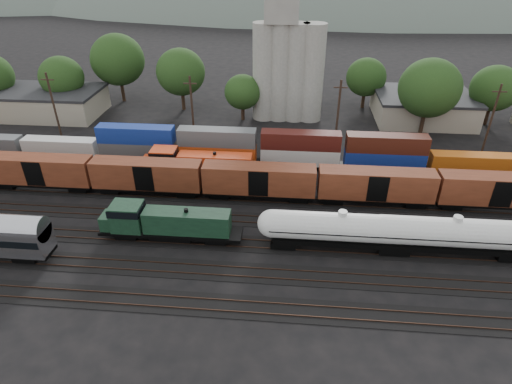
# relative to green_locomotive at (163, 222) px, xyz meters

# --- Properties ---
(ground) EXTENTS (600.00, 600.00, 0.00)m
(ground) POSITION_rel_green_locomotive_xyz_m (9.88, 5.00, -2.53)
(ground) COLOR black
(tracks) EXTENTS (180.00, 33.20, 0.20)m
(tracks) POSITION_rel_green_locomotive_xyz_m (9.88, 5.00, -2.49)
(tracks) COLOR black
(tracks) RESTS_ON ground
(green_locomotive) EXTENTS (16.75, 2.96, 4.43)m
(green_locomotive) POSITION_rel_green_locomotive_xyz_m (0.00, 0.00, 0.00)
(green_locomotive) COLOR black
(green_locomotive) RESTS_ON ground
(tank_car_a) EXTENTS (18.85, 3.37, 4.94)m
(tank_car_a) POSITION_rel_green_locomotive_xyz_m (20.52, 0.00, 0.38)
(tank_car_a) COLOR white
(tank_car_a) RESTS_ON ground
(tank_car_b) EXTENTS (19.02, 3.40, 4.98)m
(tank_car_b) POSITION_rel_green_locomotive_xyz_m (32.82, 0.00, 0.41)
(tank_car_b) COLOR white
(tank_car_b) RESTS_ON ground
(orange_locomotive) EXTENTS (17.82, 2.97, 4.45)m
(orange_locomotive) POSITION_rel_green_locomotive_xyz_m (0.59, 15.00, 0.01)
(orange_locomotive) COLOR black
(orange_locomotive) RESTS_ON ground
(boxcar_string) EXTENTS (184.40, 2.90, 4.20)m
(boxcar_string) POSITION_rel_green_locomotive_xyz_m (18.17, 10.00, 0.59)
(boxcar_string) COLOR black
(boxcar_string) RESTS_ON ground
(container_wall) EXTENTS (160.00, 2.60, 5.80)m
(container_wall) POSITION_rel_green_locomotive_xyz_m (15.01, 20.00, 0.05)
(container_wall) COLOR black
(container_wall) RESTS_ON ground
(grain_silo) EXTENTS (13.40, 5.00, 29.00)m
(grain_silo) POSITION_rel_green_locomotive_xyz_m (13.16, 41.00, 8.72)
(grain_silo) COLOR #9C998F
(grain_silo) RESTS_ON ground
(industrial_sheds) EXTENTS (119.38, 17.26, 5.10)m
(industrial_sheds) POSITION_rel_green_locomotive_xyz_m (16.51, 40.25, 0.03)
(industrial_sheds) COLOR #9E937F
(industrial_sheds) RESTS_ON ground
(tree_band) EXTENTS (167.38, 23.95, 14.20)m
(tree_band) POSITION_rel_green_locomotive_xyz_m (13.34, 43.32, 4.85)
(tree_band) COLOR black
(tree_band) RESTS_ON ground
(utility_poles) EXTENTS (122.20, 0.36, 12.00)m
(utility_poles) POSITION_rel_green_locomotive_xyz_m (9.88, 27.00, 3.68)
(utility_poles) COLOR black
(utility_poles) RESTS_ON ground
(distant_hills) EXTENTS (860.00, 286.00, 130.00)m
(distant_hills) POSITION_rel_green_locomotive_xyz_m (33.80, 265.00, -23.09)
(distant_hills) COLOR #59665B
(distant_hills) RESTS_ON ground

